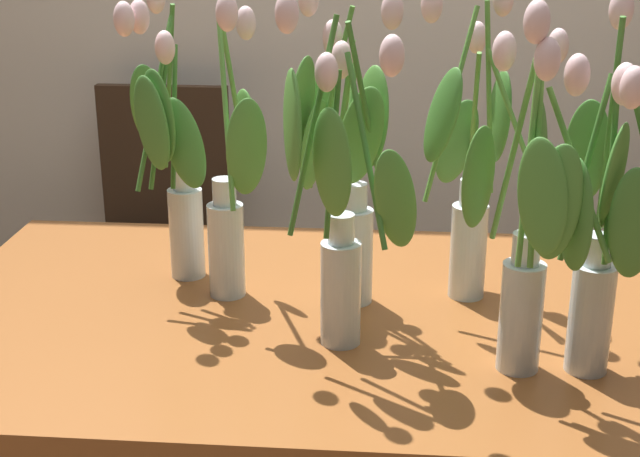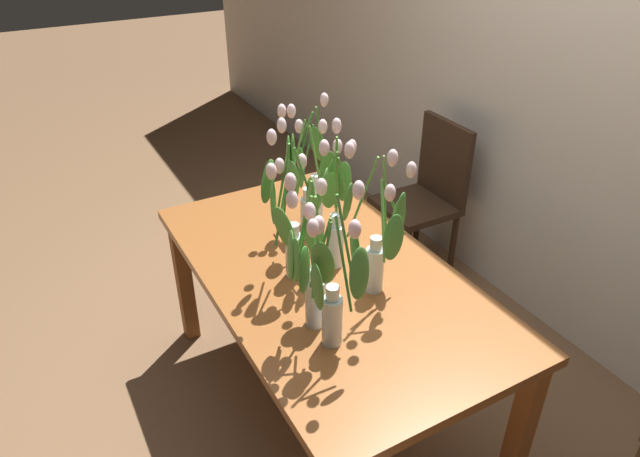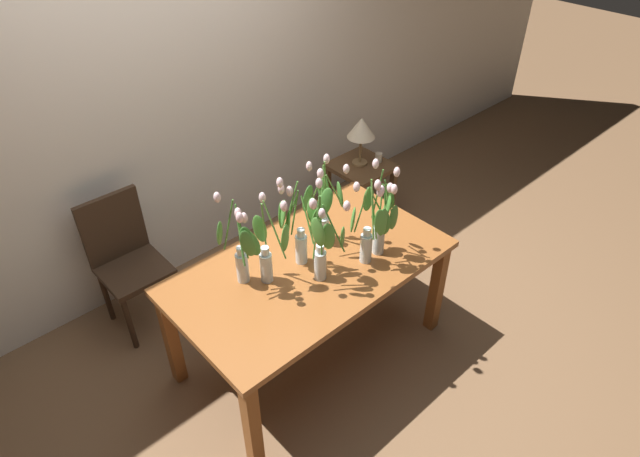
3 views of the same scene
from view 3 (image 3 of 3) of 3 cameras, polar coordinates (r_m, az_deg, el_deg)
name	(u,v)px [view 3 (image 3 of 3)]	position (r m, az deg, el deg)	size (l,w,h in m)	color
ground_plane	(311,350)	(3.63, -0.92, -12.59)	(18.00, 18.00, 0.00)	brown
room_wall_rear	(169,91)	(3.76, -15.50, 13.68)	(9.00, 0.10, 2.70)	silver
dining_table	(310,276)	(3.16, -1.03, -5.00)	(1.60, 0.90, 0.74)	brown
tulip_vase_0	(297,231)	(2.96, -2.45, -0.27)	(0.20, 0.26, 0.58)	silver
tulip_vase_1	(268,254)	(2.90, -5.44, -2.67)	(0.14, 0.27, 0.57)	silver
tulip_vase_2	(371,230)	(2.99, 5.34, -0.15)	(0.25, 0.19, 0.59)	silver
tulip_vase_3	(323,245)	(2.86, 0.28, -1.69)	(0.24, 0.27, 0.58)	silver
tulip_vase_4	(324,210)	(3.13, 0.42, 1.97)	(0.25, 0.27, 0.58)	silver
tulip_vase_5	(381,221)	(3.07, 6.44, 0.81)	(0.21, 0.22, 0.59)	silver
tulip_vase_6	(241,251)	(2.86, -8.27, -2.33)	(0.20, 0.25, 0.57)	silver
dining_chair	(126,256)	(3.71, -19.65, -2.72)	(0.40, 0.40, 0.93)	#382619
side_table	(361,177)	(4.45, 4.28, 5.39)	(0.44, 0.44, 0.55)	brown
table_lamp	(361,129)	(4.25, 4.36, 10.36)	(0.22, 0.22, 0.40)	olive
pillar_candle	(379,157)	(4.42, 6.17, 7.41)	(0.06, 0.06, 0.07)	beige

